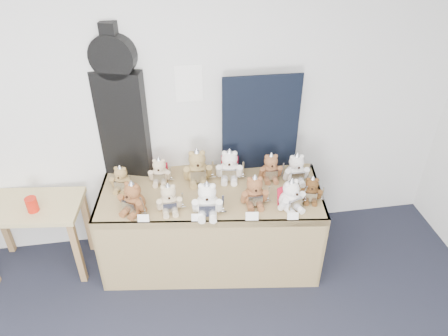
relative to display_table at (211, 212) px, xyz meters
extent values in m
plane|color=silver|center=(-0.86, 0.46, 0.78)|extent=(6.00, 0.00, 6.00)
cube|color=white|center=(-0.09, 0.46, 0.91)|extent=(0.21, 0.00, 0.30)
cube|color=#95794B|center=(0.01, 0.07, 0.13)|extent=(1.84, 0.96, 0.06)
cube|color=#95794B|center=(-0.04, -0.28, -0.21)|extent=(1.74, 0.26, 0.73)
cube|color=#95794B|center=(-0.85, 0.19, -0.21)|extent=(0.12, 0.73, 0.73)
cube|color=#95794B|center=(0.87, -0.05, -0.21)|extent=(0.12, 0.73, 0.73)
cube|color=tan|center=(-1.41, 0.20, 0.08)|extent=(0.85, 0.54, 0.04)
cube|color=brown|center=(-1.75, 0.43, -0.26)|extent=(0.06, 0.06, 0.63)
cube|color=brown|center=(-1.08, -0.02, -0.26)|extent=(0.06, 0.06, 0.63)
cube|color=brown|center=(-1.03, 0.34, -0.26)|extent=(0.06, 0.06, 0.63)
cube|color=black|center=(-0.62, 0.45, 0.60)|extent=(0.40, 0.22, 0.89)
cylinder|color=black|center=(-0.62, 0.45, 1.16)|extent=(0.35, 0.21, 0.33)
cube|color=black|center=(-0.62, 0.45, 1.29)|extent=(0.14, 0.13, 0.22)
cube|color=black|center=(0.46, 0.34, 0.57)|extent=(0.62, 0.03, 0.83)
cylinder|color=red|center=(-1.35, 0.12, 0.15)|extent=(0.09, 0.09, 0.12)
ellipsoid|color=brown|center=(-0.58, -0.07, 0.23)|extent=(0.22, 0.21, 0.17)
sphere|color=brown|center=(-0.58, -0.07, 0.34)|extent=(0.12, 0.12, 0.12)
cylinder|color=brown|center=(-0.61, -0.11, 0.33)|extent=(0.06, 0.05, 0.05)
sphere|color=black|center=(-0.62, -0.13, 0.33)|extent=(0.02, 0.02, 0.02)
sphere|color=brown|center=(-0.61, -0.05, 0.39)|extent=(0.04, 0.04, 0.04)
sphere|color=brown|center=(-0.54, -0.09, 0.39)|extent=(0.04, 0.04, 0.04)
cylinder|color=brown|center=(-0.65, -0.04, 0.24)|extent=(0.09, 0.10, 0.13)
cylinder|color=brown|center=(-0.52, -0.13, 0.24)|extent=(0.09, 0.10, 0.13)
cylinder|color=brown|center=(-0.64, -0.10, 0.18)|extent=(0.10, 0.12, 0.05)
cylinder|color=brown|center=(-0.58, -0.14, 0.18)|extent=(0.10, 0.12, 0.05)
cube|color=silver|center=(-0.61, -0.12, 0.23)|extent=(0.10, 0.08, 0.09)
cone|color=silver|center=(-0.58, -0.07, 0.39)|extent=(0.11, 0.11, 0.08)
cube|color=silver|center=(-0.51, -0.16, 0.26)|extent=(0.03, 0.04, 0.18)
cube|color=silver|center=(-0.51, -0.16, 0.20)|extent=(0.05, 0.03, 0.01)
ellipsoid|color=#C8B18D|center=(-0.32, -0.10, 0.22)|extent=(0.16, 0.14, 0.15)
sphere|color=#C8B18D|center=(-0.32, -0.10, 0.33)|extent=(0.11, 0.11, 0.11)
cylinder|color=#C8B18D|center=(-0.32, -0.15, 0.32)|extent=(0.05, 0.03, 0.05)
sphere|color=black|center=(-0.32, -0.17, 0.32)|extent=(0.02, 0.02, 0.02)
sphere|color=#C8B18D|center=(-0.36, -0.11, 0.37)|extent=(0.04, 0.04, 0.04)
sphere|color=#C8B18D|center=(-0.28, -0.10, 0.37)|extent=(0.04, 0.04, 0.04)
cylinder|color=#C8B18D|center=(-0.39, -0.13, 0.23)|extent=(0.05, 0.09, 0.12)
cylinder|color=#C8B18D|center=(-0.25, -0.12, 0.23)|extent=(0.05, 0.09, 0.12)
cylinder|color=#C8B18D|center=(-0.35, -0.16, 0.18)|extent=(0.05, 0.10, 0.05)
cylinder|color=#C8B18D|center=(-0.28, -0.16, 0.18)|extent=(0.05, 0.10, 0.05)
cube|color=silver|center=(-0.32, -0.16, 0.23)|extent=(0.10, 0.02, 0.08)
cone|color=silver|center=(-0.32, -0.10, 0.37)|extent=(0.10, 0.10, 0.07)
cube|color=silver|center=(-0.22, -0.13, 0.25)|extent=(0.01, 0.04, 0.16)
cube|color=silver|center=(-0.22, -0.13, 0.19)|extent=(0.05, 0.01, 0.01)
ellipsoid|color=white|center=(-0.05, -0.19, 0.23)|extent=(0.20, 0.18, 0.18)
sphere|color=white|center=(-0.05, -0.19, 0.35)|extent=(0.13, 0.13, 0.13)
cylinder|color=white|center=(-0.05, -0.24, 0.34)|extent=(0.06, 0.04, 0.06)
sphere|color=black|center=(-0.06, -0.26, 0.34)|extent=(0.02, 0.02, 0.02)
sphere|color=white|center=(-0.09, -0.18, 0.41)|extent=(0.04, 0.04, 0.04)
sphere|color=white|center=(0.00, -0.19, 0.41)|extent=(0.04, 0.04, 0.04)
cylinder|color=white|center=(-0.13, -0.20, 0.24)|extent=(0.06, 0.11, 0.14)
cylinder|color=white|center=(0.04, -0.22, 0.24)|extent=(0.06, 0.11, 0.14)
cylinder|color=white|center=(-0.09, -0.24, 0.18)|extent=(0.07, 0.12, 0.05)
cylinder|color=white|center=(-0.01, -0.25, 0.18)|extent=(0.07, 0.12, 0.05)
cube|color=silver|center=(-0.05, -0.26, 0.24)|extent=(0.12, 0.04, 0.10)
cone|color=silver|center=(-0.05, -0.19, 0.41)|extent=(0.11, 0.11, 0.09)
cube|color=silver|center=(0.06, -0.24, 0.27)|extent=(0.02, 0.05, 0.19)
cube|color=silver|center=(0.06, -0.24, 0.20)|extent=(0.05, 0.01, 0.01)
ellipsoid|color=brown|center=(0.32, -0.13, 0.23)|extent=(0.17, 0.15, 0.16)
sphere|color=brown|center=(0.32, -0.13, 0.34)|extent=(0.12, 0.12, 0.12)
cylinder|color=brown|center=(0.31, -0.18, 0.33)|extent=(0.05, 0.03, 0.05)
sphere|color=black|center=(0.31, -0.20, 0.33)|extent=(0.02, 0.02, 0.02)
sphere|color=brown|center=(0.28, -0.13, 0.38)|extent=(0.04, 0.04, 0.04)
sphere|color=brown|center=(0.36, -0.13, 0.38)|extent=(0.04, 0.04, 0.04)
cylinder|color=brown|center=(0.24, -0.14, 0.24)|extent=(0.05, 0.09, 0.12)
cylinder|color=brown|center=(0.39, -0.15, 0.24)|extent=(0.05, 0.09, 0.12)
cylinder|color=brown|center=(0.28, -0.18, 0.18)|extent=(0.06, 0.11, 0.05)
cylinder|color=brown|center=(0.35, -0.19, 0.18)|extent=(0.06, 0.11, 0.05)
cube|color=silver|center=(0.31, -0.19, 0.23)|extent=(0.11, 0.02, 0.09)
cone|color=silver|center=(0.32, -0.13, 0.39)|extent=(0.10, 0.10, 0.08)
cube|color=silver|center=(0.42, -0.17, 0.26)|extent=(0.02, 0.04, 0.17)
cube|color=silver|center=(0.42, -0.17, 0.19)|extent=(0.05, 0.01, 0.01)
ellipsoid|color=white|center=(0.57, -0.22, 0.23)|extent=(0.21, 0.19, 0.17)
sphere|color=white|center=(0.57, -0.22, 0.34)|extent=(0.12, 0.12, 0.12)
cylinder|color=white|center=(0.59, -0.27, 0.33)|extent=(0.06, 0.04, 0.05)
sphere|color=black|center=(0.59, -0.29, 0.33)|extent=(0.02, 0.02, 0.02)
sphere|color=white|center=(0.53, -0.24, 0.39)|extent=(0.04, 0.04, 0.04)
sphere|color=white|center=(0.60, -0.21, 0.39)|extent=(0.04, 0.04, 0.04)
cylinder|color=white|center=(0.50, -0.27, 0.24)|extent=(0.08, 0.10, 0.13)
cylinder|color=white|center=(0.65, -0.21, 0.24)|extent=(0.08, 0.10, 0.13)
cylinder|color=white|center=(0.56, -0.29, 0.18)|extent=(0.09, 0.12, 0.05)
cylinder|color=white|center=(0.62, -0.26, 0.18)|extent=(0.09, 0.12, 0.05)
cube|color=silver|center=(0.59, -0.28, 0.23)|extent=(0.11, 0.06, 0.09)
cone|color=silver|center=(0.57, -0.22, 0.39)|extent=(0.10, 0.10, 0.08)
cube|color=silver|center=(0.68, -0.22, 0.26)|extent=(0.03, 0.04, 0.18)
cube|color=silver|center=(0.68, -0.22, 0.19)|extent=(0.05, 0.02, 0.01)
cube|color=#AF142A|center=(0.54, -0.17, 0.24)|extent=(0.14, 0.08, 0.15)
ellipsoid|color=#55371D|center=(0.76, -0.15, 0.21)|extent=(0.16, 0.15, 0.13)
sphere|color=#55371D|center=(0.76, -0.15, 0.30)|extent=(0.10, 0.10, 0.10)
cylinder|color=#55371D|center=(0.74, -0.19, 0.30)|extent=(0.05, 0.03, 0.04)
sphere|color=black|center=(0.74, -0.20, 0.30)|extent=(0.02, 0.02, 0.02)
sphere|color=#55371D|center=(0.73, -0.14, 0.34)|extent=(0.03, 0.03, 0.03)
sphere|color=#55371D|center=(0.79, -0.16, 0.34)|extent=(0.03, 0.03, 0.03)
cylinder|color=#55371D|center=(0.69, -0.15, 0.22)|extent=(0.06, 0.08, 0.10)
cylinder|color=#55371D|center=(0.81, -0.18, 0.22)|extent=(0.06, 0.08, 0.10)
cylinder|color=#55371D|center=(0.71, -0.19, 0.18)|extent=(0.06, 0.10, 0.04)
cylinder|color=#55371D|center=(0.77, -0.20, 0.18)|extent=(0.06, 0.10, 0.04)
cube|color=silver|center=(0.74, -0.20, 0.22)|extent=(0.09, 0.04, 0.07)
cone|color=silver|center=(0.76, -0.15, 0.35)|extent=(0.08, 0.08, 0.06)
cube|color=silver|center=(0.83, -0.20, 0.24)|extent=(0.02, 0.04, 0.14)
cube|color=silver|center=(0.83, -0.20, 0.19)|extent=(0.04, 0.02, 0.01)
ellipsoid|color=beige|center=(-0.37, 0.27, 0.22)|extent=(0.16, 0.14, 0.14)
sphere|color=beige|center=(-0.37, 0.27, 0.32)|extent=(0.11, 0.11, 0.11)
cylinder|color=beige|center=(-0.38, 0.22, 0.31)|extent=(0.05, 0.03, 0.04)
sphere|color=black|center=(-0.38, 0.21, 0.31)|extent=(0.02, 0.02, 0.02)
sphere|color=beige|center=(-0.41, 0.27, 0.36)|extent=(0.03, 0.03, 0.03)
sphere|color=beige|center=(-0.34, 0.26, 0.36)|extent=(0.03, 0.03, 0.03)
cylinder|color=beige|center=(-0.44, 0.26, 0.23)|extent=(0.05, 0.08, 0.11)
cylinder|color=beige|center=(-0.31, 0.24, 0.23)|extent=(0.05, 0.08, 0.11)
cylinder|color=beige|center=(-0.41, 0.22, 0.18)|extent=(0.06, 0.10, 0.04)
cylinder|color=beige|center=(-0.35, 0.21, 0.18)|extent=(0.06, 0.10, 0.04)
cube|color=silver|center=(-0.38, 0.21, 0.22)|extent=(0.10, 0.03, 0.08)
cone|color=silver|center=(-0.37, 0.27, 0.36)|extent=(0.09, 0.09, 0.07)
cube|color=silver|center=(-0.29, 0.23, 0.25)|extent=(0.02, 0.04, 0.15)
cube|color=silver|center=(-0.29, 0.23, 0.19)|extent=(0.04, 0.01, 0.01)
cube|color=#AF142A|center=(-0.36, 0.32, 0.23)|extent=(0.12, 0.04, 0.13)
ellipsoid|color=#A28651|center=(-0.07, 0.24, 0.24)|extent=(0.19, 0.17, 0.19)
sphere|color=#A28651|center=(-0.07, 0.24, 0.36)|extent=(0.14, 0.14, 0.14)
cylinder|color=#A28651|center=(-0.07, 0.18, 0.35)|extent=(0.06, 0.03, 0.06)
sphere|color=black|center=(-0.07, 0.16, 0.35)|extent=(0.02, 0.02, 0.02)
sphere|color=#A28651|center=(-0.12, 0.24, 0.42)|extent=(0.04, 0.04, 0.04)
sphere|color=#A28651|center=(-0.03, 0.23, 0.42)|extent=(0.04, 0.04, 0.04)
cylinder|color=#A28651|center=(-0.16, 0.21, 0.25)|extent=(0.06, 0.10, 0.14)
cylinder|color=#A28651|center=(0.02, 0.21, 0.25)|extent=(0.06, 0.10, 0.14)
cylinder|color=#A28651|center=(-0.12, 0.17, 0.18)|extent=(0.06, 0.12, 0.06)
cylinder|color=#A28651|center=(-0.03, 0.17, 0.18)|extent=(0.06, 0.12, 0.06)
cube|color=silver|center=(-0.07, 0.16, 0.24)|extent=(0.12, 0.02, 0.10)
cone|color=silver|center=(-0.07, 0.24, 0.42)|extent=(0.12, 0.12, 0.09)
cube|color=silver|center=(0.04, 0.19, 0.27)|extent=(0.02, 0.05, 0.20)
cube|color=silver|center=(0.04, 0.19, 0.20)|extent=(0.06, 0.01, 0.01)
ellipsoid|color=white|center=(0.19, 0.22, 0.23)|extent=(0.20, 0.18, 0.18)
sphere|color=white|center=(0.19, 0.22, 0.35)|extent=(0.13, 0.13, 0.13)
cylinder|color=white|center=(0.18, 0.17, 0.34)|extent=(0.06, 0.04, 0.05)
sphere|color=black|center=(0.17, 0.15, 0.34)|extent=(0.02, 0.02, 0.02)
sphere|color=white|center=(0.15, 0.23, 0.40)|extent=(0.04, 0.04, 0.04)
sphere|color=white|center=(0.23, 0.21, 0.40)|extent=(0.04, 0.04, 0.04)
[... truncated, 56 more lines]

